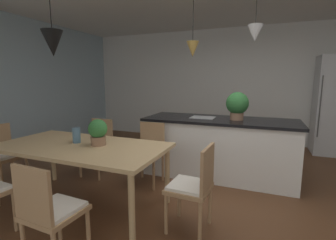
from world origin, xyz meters
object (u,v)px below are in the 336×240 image
Objects in this scene: chair_window_end at (3,154)px; potted_plant_on_table at (98,131)px; refrigerator at (336,106)px; kitchen_island at (219,147)px; chair_far_right at (149,151)px; chair_kitchen_end at (194,185)px; vase_on_dining_table at (77,135)px; potted_plant_on_island at (237,105)px; chair_near_right at (50,210)px; chair_far_left at (98,145)px; dining_table at (81,150)px.

chair_window_end is 1.62m from potted_plant_on_table.
kitchen_island is at bearing -134.05° from refrigerator.
chair_far_right is 2.01m from chair_window_end.
potted_plant_on_table is (-1.17, 0.07, 0.43)m from chair_kitchen_end.
vase_on_dining_table reaches higher than chair_window_end.
refrigerator is 10.99× the size of vase_on_dining_table.
chair_kitchen_end is 1.52m from vase_on_dining_table.
potted_plant_on_island reaches higher than chair_window_end.
chair_kitchen_end and chair_window_end have the same top height.
chair_near_right is (-0.92, -0.87, 0.00)m from chair_kitchen_end.
chair_far_right is 4.86× the size of vase_on_dining_table.
chair_far_right is 2.12× the size of potted_plant_on_island.
vase_on_dining_table reaches higher than chair_far_right.
vase_on_dining_table is at bearing -124.49° from chair_far_right.
refrigerator is 6.52× the size of potted_plant_on_table.
potted_plant_on_island reaches higher than chair_far_right.
chair_near_right is at bearing -75.37° from potted_plant_on_table.
chair_window_end is at bearing -177.58° from potted_plant_on_table.
refrigerator is at bearing 45.67° from vase_on_dining_table.
chair_kitchen_end is at bearing -25.78° from chair_far_left.
refrigerator is 2.63m from potted_plant_on_island.
chair_far_right is at bearing 62.93° from dining_table.
chair_window_end is (-1.36, 0.00, -0.20)m from dining_table.
refrigerator reaches higher than potted_plant_on_island.
chair_near_right is 1.00× the size of chair_window_end.
vase_on_dining_table is at bearing -178.71° from potted_plant_on_table.
chair_kitchen_end is 1.24m from potted_plant_on_table.
vase_on_dining_table is at bearing -67.34° from chair_far_left.
refrigerator is at bearing 43.20° from chair_far_right.
dining_table is 1.01× the size of refrigerator.
dining_table is 1.00m from chair_far_left.
chair_window_end reaches higher than dining_table.
vase_on_dining_table is (-0.31, -0.01, -0.07)m from potted_plant_on_table.
chair_kitchen_end is at bearing 43.42° from chair_near_right.
chair_far_left is at bearing -159.97° from kitchen_island.
refrigerator is at bearing 49.87° from potted_plant_on_island.
potted_plant_on_island is (1.14, 0.65, 0.65)m from chair_far_right.
kitchen_island is at bearing 36.19° from chair_far_right.
chair_far_right is 1.10m from kitchen_island.
chair_far_right is 2.89× the size of potted_plant_on_table.
chair_far_right is 0.94m from potted_plant_on_table.
vase_on_dining_table is (-1.44, -1.46, 0.37)m from kitchen_island.
potted_plant_on_table is at bearing -128.02° from kitchen_island.
chair_window_end is 0.38× the size of kitchen_island.
chair_near_right and chair_window_end have the same top height.
kitchen_island reaches higher than chair_kitchen_end.
potted_plant_on_island reaches higher than chair_kitchen_end.
chair_kitchen_end is 1.67m from potted_plant_on_island.
potted_plant_on_island is (1.58, 1.52, 0.45)m from dining_table.
refrigerator reaches higher than chair_far_right.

